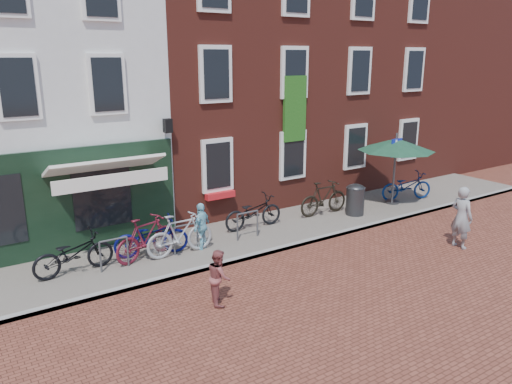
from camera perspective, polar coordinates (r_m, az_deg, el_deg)
ground at (r=13.65m, az=-0.01°, el=-7.62°), size 80.00×80.00×0.00m
sidewalk at (r=15.31m, az=0.01°, el=-4.80°), size 24.00×3.00×0.10m
building_brick_mid at (r=19.63m, az=-6.65°, el=14.32°), size 6.00×8.00×10.00m
building_brick_right at (r=22.99m, az=7.22°, el=14.45°), size 6.00×8.00×10.00m
filler_right at (r=27.67m, az=17.73°, el=12.97°), size 7.00×8.00×9.00m
litter_bin at (r=17.13m, az=11.35°, el=-0.67°), size 0.62×0.62×1.14m
parking_sign at (r=18.32m, az=15.73°, el=3.72°), size 0.50×0.07×2.62m
parasol at (r=18.42m, az=15.87°, el=5.54°), size 2.72×2.72×2.51m
woman at (r=15.27m, az=22.56°, el=-2.71°), size 0.43×0.66×1.81m
boy at (r=11.12m, az=-4.29°, el=-9.70°), size 0.65×0.73×1.26m
cafe_person at (r=13.90m, az=-6.27°, el=-3.90°), size 0.83×0.71×1.33m
bicycle_0 at (r=13.13m, az=-20.26°, el=-6.65°), size 2.05×0.85×1.05m
bicycle_1 at (r=13.52m, az=-12.53°, el=-5.14°), size 2.01×1.09×1.16m
bicycle_2 at (r=13.71m, az=-11.96°, el=-5.06°), size 2.10×1.14×1.05m
bicycle_3 at (r=13.59m, az=-8.74°, el=-4.83°), size 1.94×0.56×1.16m
bicycle_4 at (r=15.49m, az=-0.32°, el=-2.32°), size 2.02×0.76×1.05m
bicycle_5 at (r=16.95m, az=7.79°, el=-0.69°), size 1.95×0.60×1.16m
bicycle_6 at (r=19.40m, az=16.92°, el=0.66°), size 2.11×1.33×1.05m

